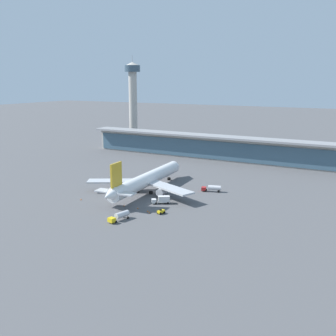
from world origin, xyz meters
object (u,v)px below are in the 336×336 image
(service_truck_under_wing_yellow, at_px, (120,216))
(safety_cone_alpha, at_px, (138,208))
(control_tower, at_px, (133,96))
(safety_cone_charlie, at_px, (81,199))
(service_truck_mid_apron_red, at_px, (212,188))
(safety_cone_delta, at_px, (124,205))
(service_truck_near_nose_white, at_px, (162,200))
(airliner_on_stand, at_px, (146,180))
(service_truck_by_tail_yellow, at_px, (161,212))
(safety_cone_bravo, at_px, (149,212))
(safety_cone_echo, at_px, (148,211))

(service_truck_under_wing_yellow, height_order, safety_cone_alpha, service_truck_under_wing_yellow)
(service_truck_under_wing_yellow, bearing_deg, control_tower, 121.74)
(service_truck_under_wing_yellow, bearing_deg, safety_cone_alpha, 95.09)
(safety_cone_charlie, bearing_deg, service_truck_under_wing_yellow, -23.28)
(service_truck_mid_apron_red, height_order, safety_cone_alpha, service_truck_mid_apron_red)
(safety_cone_charlie, relative_size, safety_cone_delta, 1.00)
(safety_cone_alpha, distance_m, safety_cone_charlie, 27.00)
(service_truck_near_nose_white, xyz_separation_m, safety_cone_alpha, (-4.94, -10.35, -1.37))
(airliner_on_stand, height_order, control_tower, control_tower)
(service_truck_near_nose_white, relative_size, service_truck_under_wing_yellow, 0.83)
(service_truck_under_wing_yellow, height_order, safety_cone_charlie, service_truck_under_wing_yellow)
(service_truck_near_nose_white, distance_m, service_truck_by_tail_yellow, 12.44)
(safety_cone_bravo, distance_m, safety_cone_echo, 1.64)
(safety_cone_charlie, bearing_deg, service_truck_by_tail_yellow, 1.46)
(service_truck_by_tail_yellow, bearing_deg, control_tower, 126.62)
(safety_cone_delta, bearing_deg, safety_cone_echo, -6.81)
(control_tower, height_order, safety_cone_bravo, control_tower)
(control_tower, bearing_deg, service_truck_under_wing_yellow, -58.26)
(safety_cone_alpha, relative_size, safety_cone_echo, 1.00)
(safety_cone_delta, bearing_deg, service_truck_mid_apron_red, 57.52)
(service_truck_by_tail_yellow, distance_m, safety_cone_echo, 5.50)
(service_truck_near_nose_white, height_order, safety_cone_echo, service_truck_near_nose_white)
(service_truck_near_nose_white, bearing_deg, service_truck_under_wing_yellow, -98.78)
(control_tower, relative_size, safety_cone_delta, 96.25)
(service_truck_under_wing_yellow, distance_m, safety_cone_alpha, 13.87)
(control_tower, xyz_separation_m, safety_cone_bravo, (100.46, -142.25, -36.49))
(service_truck_near_nose_white, bearing_deg, airliner_on_stand, 142.57)
(service_truck_mid_apron_red, height_order, safety_cone_delta, service_truck_mid_apron_red)
(service_truck_mid_apron_red, xyz_separation_m, safety_cone_alpha, (-16.20, -35.97, -1.39))
(service_truck_by_tail_yellow, bearing_deg, airliner_on_stand, 132.34)
(service_truck_under_wing_yellow, distance_m, safety_cone_echo, 13.17)
(airliner_on_stand, height_order, service_truck_by_tail_yellow, airliner_on_stand)
(airliner_on_stand, bearing_deg, safety_cone_echo, -57.17)
(airliner_on_stand, height_order, safety_cone_delta, airliner_on_stand)
(airliner_on_stand, relative_size, service_truck_near_nose_white, 9.15)
(airliner_on_stand, height_order, safety_cone_echo, airliner_on_stand)
(safety_cone_alpha, relative_size, safety_cone_charlie, 1.00)
(airliner_on_stand, height_order, safety_cone_bravo, airliner_on_stand)
(service_truck_by_tail_yellow, height_order, safety_cone_bravo, service_truck_by_tail_yellow)
(airliner_on_stand, distance_m, service_truck_under_wing_yellow, 36.75)
(service_truck_near_nose_white, bearing_deg, safety_cone_bravo, -82.64)
(service_truck_near_nose_white, height_order, safety_cone_bravo, service_truck_near_nose_white)
(safety_cone_charlie, bearing_deg, service_truck_near_nose_white, 20.58)
(service_truck_mid_apron_red, bearing_deg, safety_cone_delta, -122.48)
(safety_cone_delta, height_order, safety_cone_echo, same)
(service_truck_under_wing_yellow, distance_m, safety_cone_charlie, 30.70)
(service_truck_near_nose_white, height_order, safety_cone_alpha, service_truck_near_nose_white)
(safety_cone_delta, relative_size, safety_cone_echo, 1.00)
(service_truck_near_nose_white, distance_m, safety_cone_charlie, 34.09)
(service_truck_mid_apron_red, height_order, service_truck_by_tail_yellow, service_truck_mid_apron_red)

